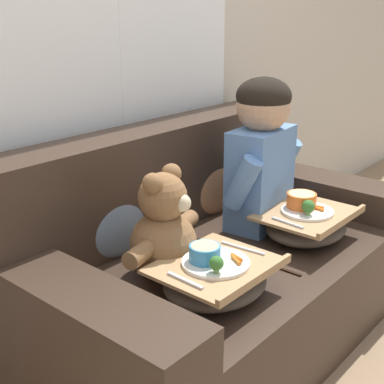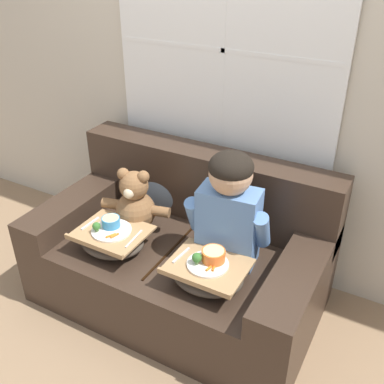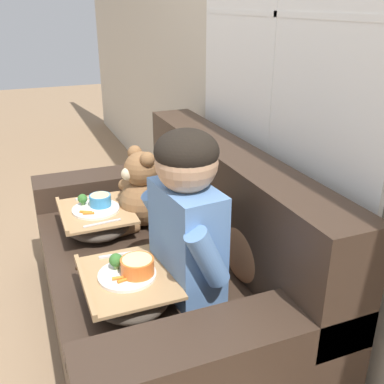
{
  "view_description": "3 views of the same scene",
  "coord_description": "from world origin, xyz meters",
  "px_view_note": "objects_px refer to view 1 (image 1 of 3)",
  "views": [
    {
      "loc": [
        -1.53,
        -1.15,
        1.32
      ],
      "look_at": [
        -0.11,
        0.06,
        0.67
      ],
      "focal_mm": 50.0,
      "sensor_mm": 36.0,
      "label": 1
    },
    {
      "loc": [
        1.07,
        -1.77,
        1.96
      ],
      "look_at": [
        0.05,
        0.07,
        0.74
      ],
      "focal_mm": 42.0,
      "sensor_mm": 36.0,
      "label": 2
    },
    {
      "loc": [
        1.66,
        -0.5,
        1.44
      ],
      "look_at": [
        0.07,
        0.14,
        0.71
      ],
      "focal_mm": 42.0,
      "sensor_mm": 36.0,
      "label": 3
    }
  ],
  "objects_px": {
    "throw_pillow_behind_teddy": "(113,214)",
    "child_figure": "(262,147)",
    "lap_tray_teddy": "(215,278)",
    "teddy_bear": "(165,231)",
    "couch": "(208,268)",
    "lap_tray_child": "(306,223)",
    "throw_pillow_behind_child": "(212,177)"
  },
  "relations": [
    {
      "from": "throw_pillow_behind_teddy",
      "to": "child_figure",
      "type": "distance_m",
      "value": 0.68
    },
    {
      "from": "child_figure",
      "to": "lap_tray_teddy",
      "type": "bearing_deg",
      "value": -158.95
    },
    {
      "from": "child_figure",
      "to": "teddy_bear",
      "type": "height_order",
      "value": "child_figure"
    },
    {
      "from": "couch",
      "to": "teddy_bear",
      "type": "height_order",
      "value": "couch"
    },
    {
      "from": "lap_tray_child",
      "to": "lap_tray_teddy",
      "type": "distance_m",
      "value": 0.6
    },
    {
      "from": "throw_pillow_behind_teddy",
      "to": "couch",
      "type": "bearing_deg",
      "value": -36.13
    },
    {
      "from": "couch",
      "to": "child_figure",
      "type": "bearing_deg",
      "value": -7.84
    },
    {
      "from": "lap_tray_child",
      "to": "throw_pillow_behind_child",
      "type": "bearing_deg",
      "value": 90.03
    },
    {
      "from": "throw_pillow_behind_teddy",
      "to": "teddy_bear",
      "type": "xyz_separation_m",
      "value": [
        0.0,
        -0.26,
        0.0
      ]
    },
    {
      "from": "child_figure",
      "to": "teddy_bear",
      "type": "distance_m",
      "value": 0.62
    },
    {
      "from": "throw_pillow_behind_child",
      "to": "child_figure",
      "type": "height_order",
      "value": "child_figure"
    },
    {
      "from": "teddy_bear",
      "to": "lap_tray_child",
      "type": "height_order",
      "value": "teddy_bear"
    },
    {
      "from": "lap_tray_teddy",
      "to": "throw_pillow_behind_teddy",
      "type": "bearing_deg",
      "value": 89.84
    },
    {
      "from": "teddy_bear",
      "to": "lap_tray_teddy",
      "type": "height_order",
      "value": "teddy_bear"
    },
    {
      "from": "couch",
      "to": "throw_pillow_behind_child",
      "type": "xyz_separation_m",
      "value": [
        0.3,
        0.22,
        0.27
      ]
    },
    {
      "from": "couch",
      "to": "lap_tray_teddy",
      "type": "relative_size",
      "value": 4.24
    },
    {
      "from": "throw_pillow_behind_teddy",
      "to": "teddy_bear",
      "type": "relative_size",
      "value": 0.82
    },
    {
      "from": "throw_pillow_behind_child",
      "to": "teddy_bear",
      "type": "distance_m",
      "value": 0.65
    },
    {
      "from": "teddy_bear",
      "to": "lap_tray_child",
      "type": "xyz_separation_m",
      "value": [
        0.6,
        -0.23,
        -0.1
      ]
    },
    {
      "from": "throw_pillow_behind_child",
      "to": "child_figure",
      "type": "xyz_separation_m",
      "value": [
        0.0,
        -0.26,
        0.19
      ]
    },
    {
      "from": "lap_tray_child",
      "to": "couch",
      "type": "bearing_deg",
      "value": 137.87
    },
    {
      "from": "throw_pillow_behind_child",
      "to": "couch",
      "type": "bearing_deg",
      "value": -143.87
    },
    {
      "from": "lap_tray_teddy",
      "to": "teddy_bear",
      "type": "bearing_deg",
      "value": 89.36
    },
    {
      "from": "throw_pillow_behind_teddy",
      "to": "lap_tray_child",
      "type": "xyz_separation_m",
      "value": [
        0.6,
        -0.49,
        -0.1
      ]
    },
    {
      "from": "throw_pillow_behind_child",
      "to": "throw_pillow_behind_teddy",
      "type": "distance_m",
      "value": 0.6
    },
    {
      "from": "throw_pillow_behind_child",
      "to": "child_figure",
      "type": "relative_size",
      "value": 0.56
    },
    {
      "from": "couch",
      "to": "lap_tray_teddy",
      "type": "height_order",
      "value": "couch"
    },
    {
      "from": "couch",
      "to": "throw_pillow_behind_child",
      "type": "height_order",
      "value": "couch"
    },
    {
      "from": "child_figure",
      "to": "lap_tray_teddy",
      "type": "relative_size",
      "value": 1.65
    },
    {
      "from": "lap_tray_child",
      "to": "lap_tray_teddy",
      "type": "height_order",
      "value": "lap_tray_child"
    },
    {
      "from": "child_figure",
      "to": "teddy_bear",
      "type": "relative_size",
      "value": 1.5
    },
    {
      "from": "teddy_bear",
      "to": "throw_pillow_behind_teddy",
      "type": "bearing_deg",
      "value": 90.26
    }
  ]
}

